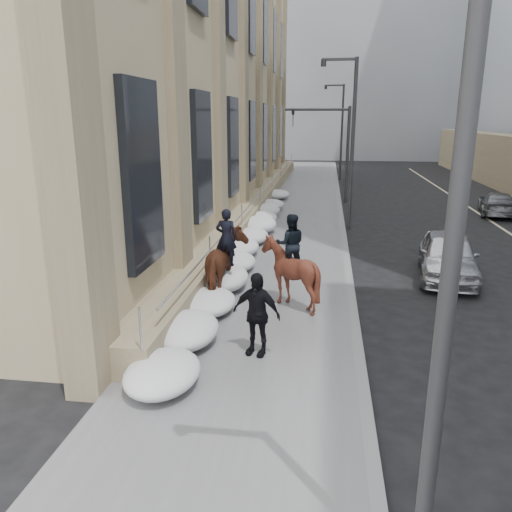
{
  "coord_description": "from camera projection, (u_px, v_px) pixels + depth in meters",
  "views": [
    {
      "loc": [
        1.71,
        -10.66,
        5.38
      ],
      "look_at": [
        -0.11,
        2.35,
        1.7
      ],
      "focal_mm": 35.0,
      "sensor_mm": 36.0,
      "label": 1
    }
  ],
  "objects": [
    {
      "name": "ground",
      "position": [
        247.0,
        351.0,
        11.85
      ],
      "size": [
        140.0,
        140.0,
        0.0
      ],
      "primitive_type": "plane",
      "color": "black",
      "rests_on": "ground"
    },
    {
      "name": "sidewalk",
      "position": [
        283.0,
        245.0,
        21.37
      ],
      "size": [
        5.0,
        80.0,
        0.12
      ],
      "primitive_type": "cube",
      "color": "#59595C",
      "rests_on": "ground"
    },
    {
      "name": "curb",
      "position": [
        345.0,
        247.0,
        21.02
      ],
      "size": [
        0.24,
        80.0,
        0.12
      ],
      "primitive_type": "cube",
      "color": "slate",
      "rests_on": "ground"
    },
    {
      "name": "limestone_building",
      "position": [
        211.0,
        54.0,
        29.18
      ],
      "size": [
        6.1,
        44.0,
        18.0
      ],
      "color": "tan",
      "rests_on": "ground"
    },
    {
      "name": "bg_building_mid",
      "position": [
        349.0,
        48.0,
        64.75
      ],
      "size": [
        30.0,
        12.0,
        28.0
      ],
      "primitive_type": "cube",
      "color": "slate",
      "rests_on": "ground"
    },
    {
      "name": "bg_building_far",
      "position": [
        280.0,
        86.0,
        78.6
      ],
      "size": [
        24.0,
        12.0,
        20.0
      ],
      "primitive_type": "cube",
      "color": "gray",
      "rests_on": "ground"
    },
    {
      "name": "streetlight_near",
      "position": [
        439.0,
        208.0,
        4.52
      ],
      "size": [
        1.71,
        0.24,
        8.0
      ],
      "color": "#2D2D30",
      "rests_on": "ground"
    },
    {
      "name": "streetlight_mid",
      "position": [
        350.0,
        134.0,
        23.6
      ],
      "size": [
        1.71,
        0.24,
        8.0
      ],
      "color": "#2D2D30",
      "rests_on": "ground"
    },
    {
      "name": "streetlight_far",
      "position": [
        340.0,
        126.0,
        42.67
      ],
      "size": [
        1.71,
        0.24,
        8.0
      ],
      "color": "#2D2D30",
      "rests_on": "ground"
    },
    {
      "name": "traffic_signal",
      "position": [
        333.0,
        139.0,
        31.47
      ],
      "size": [
        4.1,
        0.22,
        6.0
      ],
      "color": "#2D2D30",
      "rests_on": "ground"
    },
    {
      "name": "snow_bank",
      "position": [
        243.0,
        246.0,
        19.64
      ],
      "size": [
        1.7,
        18.1,
        0.76
      ],
      "color": "#B8B9BE",
      "rests_on": "sidewalk"
    },
    {
      "name": "mounted_horse_left",
      "position": [
        226.0,
        263.0,
        14.83
      ],
      "size": [
        1.15,
        2.41,
        2.67
      ],
      "rotation": [
        0.0,
        0.0,
        3.17
      ],
      "color": "#442214",
      "rests_on": "sidewalk"
    },
    {
      "name": "mounted_horse_right",
      "position": [
        290.0,
        268.0,
        14.17
      ],
      "size": [
        1.83,
        1.99,
        2.65
      ],
      "rotation": [
        0.0,
        0.0,
        3.28
      ],
      "color": "#421C12",
      "rests_on": "sidewalk"
    },
    {
      "name": "pedestrian",
      "position": [
        256.0,
        314.0,
        11.24
      ],
      "size": [
        1.23,
        0.77,
        1.95
      ],
      "primitive_type": "imported",
      "rotation": [
        0.0,
        0.0,
        -0.28
      ],
      "color": "black",
      "rests_on": "sidewalk"
    },
    {
      "name": "car_silver",
      "position": [
        448.0,
        255.0,
        17.1
      ],
      "size": [
        2.54,
        4.86,
        1.58
      ],
      "primitive_type": "imported",
      "rotation": [
        0.0,
        0.0,
        -0.15
      ],
      "color": "#B2B4BA",
      "rests_on": "ground"
    },
    {
      "name": "car_grey",
      "position": [
        497.0,
        204.0,
        28.12
      ],
      "size": [
        2.69,
        4.68,
        1.28
      ],
      "primitive_type": "imported",
      "rotation": [
        0.0,
        0.0,
        2.93
      ],
      "color": "#53575B",
      "rests_on": "ground"
    }
  ]
}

